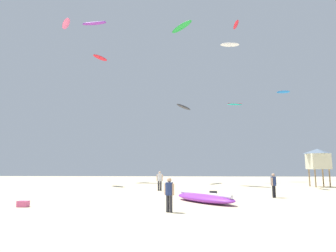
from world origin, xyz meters
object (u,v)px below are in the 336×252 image
cooler_box (213,193)px  kite_aloft_7 (66,24)px  person_left (160,179)px  kite_aloft_2 (230,45)px  kite_aloft_5 (236,25)px  kite_aloft_8 (235,104)px  lifeguard_tower (318,159)px  person_midground (274,183)px  person_foreground (169,192)px  kite_aloft_3 (100,58)px  kite_grounded_mid (204,198)px  kite_aloft_6 (94,23)px  kite_aloft_1 (182,27)px  kite_aloft_9 (184,107)px  gear_bag (23,204)px  kite_aloft_0 (283,92)px

cooler_box → kite_aloft_7: bearing=143.9°
person_left → kite_aloft_7: size_ratio=0.50×
kite_aloft_7 → kite_aloft_2: bearing=26.3°
kite_aloft_5 → kite_aloft_8: size_ratio=0.93×
lifeguard_tower → person_midground: bearing=-125.4°
person_foreground → person_left: size_ratio=0.91×
kite_aloft_2 → kite_aloft_3: (-21.29, -3.33, -3.19)m
lifeguard_tower → kite_aloft_2: (-6.80, 14.32, 19.74)m
kite_aloft_8 → kite_grounded_mid: bearing=-104.6°
kite_aloft_6 → kite_aloft_8: 25.77m
lifeguard_tower → kite_aloft_2: 25.32m
kite_grounded_mid → kite_aloft_1: kite_aloft_1 is taller
person_midground → kite_aloft_9: bearing=-31.4°
gear_bag → kite_aloft_9: size_ratio=0.13×
kite_aloft_0 → kite_aloft_5: (-11.48, -18.81, 3.26)m
kite_aloft_3 → kite_aloft_0: bearing=12.8°
person_midground → kite_aloft_9: size_ratio=0.40×
kite_grounded_mid → kite_aloft_2: size_ratio=1.46×
kite_aloft_3 → kite_aloft_8: bearing=-5.4°
kite_grounded_mid → person_left: bearing=111.5°
cooler_box → kite_aloft_2: kite_aloft_2 is taller
kite_aloft_0 → kite_aloft_7: size_ratio=0.67×
kite_aloft_1 → kite_aloft_8: (7.66, 5.66, -9.37)m
kite_aloft_7 → cooler_box: bearing=-36.1°
kite_aloft_1 → kite_aloft_9: size_ratio=0.98×
kite_aloft_3 → kite_aloft_2: bearing=8.9°
gear_bag → kite_aloft_2: 42.46m
kite_aloft_5 → kite_aloft_6: bearing=152.0°
person_midground → person_left: bearing=7.1°
kite_aloft_1 → gear_bag: bearing=-111.8°
kite_aloft_3 → kite_aloft_9: 16.53m
kite_aloft_1 → kite_aloft_6: 16.23m
kite_aloft_3 → kite_aloft_6: size_ratio=0.75×
kite_aloft_1 → kite_aloft_9: bearing=87.0°
kite_aloft_5 → kite_aloft_6: 24.05m
cooler_box → kite_aloft_7: kite_aloft_7 is taller
lifeguard_tower → cooler_box: size_ratio=7.41×
kite_aloft_9 → person_foreground: bearing=-91.6°
kite_grounded_mid → kite_aloft_6: size_ratio=1.15×
person_left → lifeguard_tower: 18.22m
person_foreground → person_midground: person_midground is taller
person_midground → person_left: person_left is taller
person_left → kite_aloft_8: size_ratio=0.74×
person_left → kite_aloft_3: size_ratio=0.56×
kite_aloft_5 → kite_aloft_9: bearing=127.3°
gear_bag → kite_aloft_8: 32.98m
kite_aloft_0 → kite_aloft_7: kite_aloft_7 is taller
person_midground → lifeguard_tower: size_ratio=0.40×
person_foreground → person_left: (-1.52, 12.73, 0.09)m
kite_aloft_2 → kite_aloft_9: 16.15m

